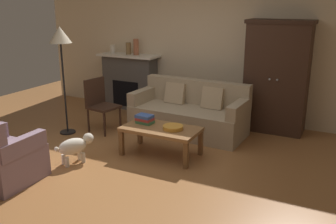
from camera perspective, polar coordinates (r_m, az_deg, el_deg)
ground_plane at (r=5.27m, az=-4.73°, el=-7.62°), size 9.60×9.60×0.00m
back_wall at (r=7.14m, az=5.83°, el=10.44°), size 7.20×0.10×2.80m
fireplace at (r=7.75m, az=-5.83°, el=4.69°), size 1.26×0.48×1.12m
armoire at (r=6.52m, az=16.24°, el=5.17°), size 1.06×0.57×1.87m
couch at (r=6.32m, az=3.29°, el=-0.34°), size 1.95×0.93×0.86m
coffee_table at (r=5.36m, az=-1.08°, el=-2.93°), size 1.10×0.60×0.42m
fruit_bowl at (r=5.27m, az=0.77°, el=-2.36°), size 0.29×0.29×0.05m
book_stack at (r=5.52m, az=-3.56°, el=-1.08°), size 0.26×0.19×0.13m
mantel_vase_cream at (r=7.83m, az=-8.42°, el=9.46°), size 0.10×0.10×0.17m
mantel_vase_bronze at (r=7.62m, az=-6.05°, el=9.60°), size 0.10×0.10×0.24m
mantel_vase_terracotta at (r=7.52m, az=-4.89°, el=9.84°), size 0.11×0.11×0.32m
armchair_near_left at (r=5.02m, az=-24.19°, el=-6.49°), size 0.80×0.79×0.88m
side_chair_wooden at (r=6.46m, az=-10.35°, el=1.57°), size 0.50×0.50×0.90m
floor_lamp at (r=6.27m, az=-16.08°, el=10.31°), size 0.36×0.36×1.77m
dog at (r=5.30m, az=-14.01°, el=-5.07°), size 0.35×0.53×0.39m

